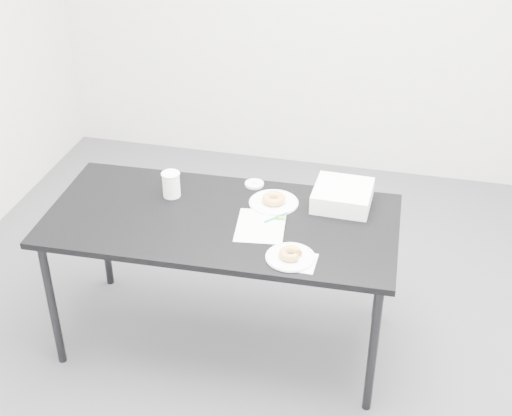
% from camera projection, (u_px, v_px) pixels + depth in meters
% --- Properties ---
extents(floor, '(4.00, 4.00, 0.00)m').
position_uv_depth(floor, '(260.00, 330.00, 3.97)').
color(floor, '#454549').
rests_on(floor, ground).
extents(table, '(1.75, 0.86, 0.79)m').
position_uv_depth(table, '(221.00, 228.00, 3.53)').
color(table, black).
rests_on(table, floor).
extents(scorecard, '(0.26, 0.32, 0.00)m').
position_uv_depth(scorecard, '(261.00, 226.00, 3.43)').
color(scorecard, white).
rests_on(scorecard, table).
extents(logo_patch, '(0.05, 0.05, 0.00)m').
position_uv_depth(logo_patch, '(280.00, 217.00, 3.49)').
color(logo_patch, green).
rests_on(logo_patch, scorecard).
extents(pen, '(0.09, 0.11, 0.01)m').
position_uv_depth(pen, '(276.00, 217.00, 3.48)').
color(pen, '#0C8957').
rests_on(pen, scorecard).
extents(napkin, '(0.16, 0.16, 0.00)m').
position_uv_depth(napkin, '(298.00, 262.00, 3.19)').
color(napkin, white).
rests_on(napkin, table).
extents(plate_near, '(0.23, 0.23, 0.01)m').
position_uv_depth(plate_near, '(290.00, 257.00, 3.21)').
color(plate_near, white).
rests_on(plate_near, napkin).
extents(donut_near, '(0.12, 0.12, 0.04)m').
position_uv_depth(donut_near, '(291.00, 253.00, 3.20)').
color(donut_near, '#BF803C').
rests_on(donut_near, plate_near).
extents(plate_far, '(0.25, 0.25, 0.01)m').
position_uv_depth(plate_far, '(274.00, 203.00, 3.61)').
color(plate_far, white).
rests_on(plate_far, table).
extents(donut_far, '(0.15, 0.15, 0.04)m').
position_uv_depth(donut_far, '(274.00, 199.00, 3.60)').
color(donut_far, '#BF803C').
rests_on(donut_far, plate_far).
extents(coffee_cup, '(0.09, 0.09, 0.13)m').
position_uv_depth(coffee_cup, '(171.00, 184.00, 3.64)').
color(coffee_cup, white).
rests_on(coffee_cup, table).
extents(cup_lid, '(0.10, 0.10, 0.01)m').
position_uv_depth(cup_lid, '(254.00, 184.00, 3.76)').
color(cup_lid, white).
rests_on(cup_lid, table).
extents(bakery_box, '(0.29, 0.29, 0.09)m').
position_uv_depth(bakery_box, '(343.00, 196.00, 3.58)').
color(bakery_box, white).
rests_on(bakery_box, table).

